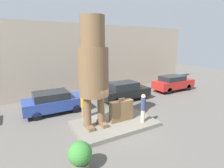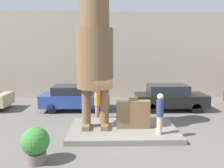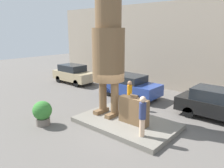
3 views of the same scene
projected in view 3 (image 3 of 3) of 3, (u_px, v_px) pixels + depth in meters
The scene contains 11 objects.
ground_plane at pixel (126, 125), 10.86m from camera, with size 60.00×60.00×0.00m, color #605B56.
pedestal at pixel (126, 123), 10.84m from camera, with size 4.89×3.01×0.23m.
building_backdrop at pixel (193, 48), 15.81m from camera, with size 28.00×0.60×6.69m.
statue_figure at pixel (108, 47), 10.86m from camera, with size 1.64×1.64×6.05m.
giant_suitcase at pixel (134, 111), 10.34m from camera, with size 1.51×0.41×1.45m.
tourist at pixel (142, 115), 9.02m from camera, with size 0.30×0.30×1.75m.
parked_car_tan at pixel (73, 74), 19.34m from camera, with size 4.00×1.72×1.63m.
parked_car_blue at pixel (129, 85), 15.32m from camera, with size 4.27×1.89×1.56m.
parked_car_black at pixel (220, 104), 11.34m from camera, with size 4.37×1.75×1.63m.
planter_pot at pixel (42, 112), 10.74m from camera, with size 0.94×0.94×1.23m.
worker_hivis at pixel (130, 94), 12.89m from camera, with size 0.29×0.29×1.72m.
Camera 3 is at (6.09, -8.03, 4.59)m, focal length 35.00 mm.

